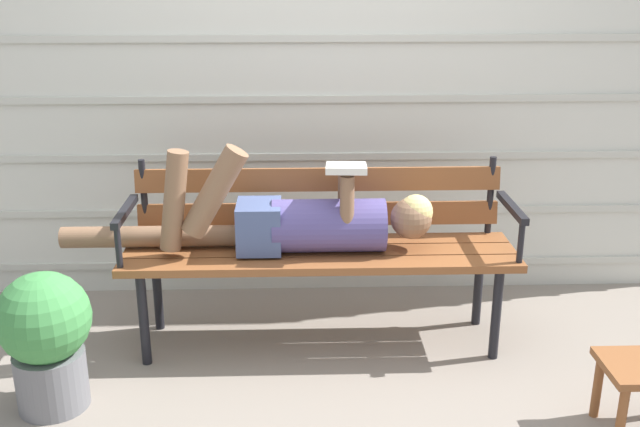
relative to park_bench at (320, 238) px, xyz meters
The scene contains 5 objects.
ground_plane 0.57m from the park_bench, 90.00° to the right, with size 12.00×12.00×0.00m, color gray.
house_siding 0.92m from the park_bench, 90.00° to the left, with size 4.07×0.08×2.44m.
park_bench is the anchor object (origin of this frame).
reclining_person 0.17m from the park_bench, 148.87° to the right, with size 1.71×0.26×0.52m.
potted_plant 1.26m from the park_bench, 153.24° to the right, with size 0.37×0.37×0.59m.
Camera 1 is at (-0.10, -2.94, 1.74)m, focal length 41.07 mm.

